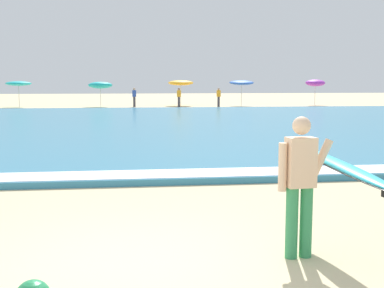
{
  "coord_description": "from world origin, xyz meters",
  "views": [
    {
      "loc": [
        0.01,
        -5.65,
        2.15
      ],
      "look_at": [
        1.02,
        2.51,
        1.1
      ],
      "focal_mm": 46.47,
      "sensor_mm": 36.0,
      "label": 1
    }
  ],
  "objects_px": {
    "beach_umbrella_2": "(181,83)",
    "beachgoer_near_row_right": "(179,97)",
    "surfer_with_board": "(318,174)",
    "beach_umbrella_1": "(100,85)",
    "beachgoer_near_row_left": "(134,97)",
    "beach_umbrella_0": "(18,84)",
    "beachgoer_near_row_mid": "(219,97)",
    "beach_umbrella_3": "(241,83)",
    "beach_umbrella_4": "(315,83)"
  },
  "relations": [
    {
      "from": "beach_umbrella_2",
      "to": "beachgoer_near_row_left",
      "type": "distance_m",
      "value": 4.67
    },
    {
      "from": "beachgoer_near_row_left",
      "to": "beachgoer_near_row_mid",
      "type": "xyz_separation_m",
      "value": [
        7.0,
        -0.63,
        0.0
      ]
    },
    {
      "from": "surfer_with_board",
      "to": "beachgoer_near_row_right",
      "type": "height_order",
      "value": "surfer_with_board"
    },
    {
      "from": "beach_umbrella_2",
      "to": "beach_umbrella_4",
      "type": "height_order",
      "value": "beach_umbrella_4"
    },
    {
      "from": "beach_umbrella_2",
      "to": "beachgoer_near_row_mid",
      "type": "relative_size",
      "value": 1.4
    },
    {
      "from": "beach_umbrella_1",
      "to": "beach_umbrella_0",
      "type": "bearing_deg",
      "value": 177.73
    },
    {
      "from": "beach_umbrella_2",
      "to": "beach_umbrella_3",
      "type": "xyz_separation_m",
      "value": [
        5.14,
        -1.33,
        0.01
      ]
    },
    {
      "from": "surfer_with_board",
      "to": "beach_umbrella_1",
      "type": "height_order",
      "value": "beach_umbrella_1"
    },
    {
      "from": "beach_umbrella_1",
      "to": "beachgoer_near_row_mid",
      "type": "xyz_separation_m",
      "value": [
        9.79,
        -1.3,
        -0.95
      ]
    },
    {
      "from": "beach_umbrella_4",
      "to": "beach_umbrella_1",
      "type": "bearing_deg",
      "value": -178.73
    },
    {
      "from": "beachgoer_near_row_left",
      "to": "beach_umbrella_0",
      "type": "bearing_deg",
      "value": 174.36
    },
    {
      "from": "surfer_with_board",
      "to": "beachgoer_near_row_mid",
      "type": "bearing_deg",
      "value": 81.82
    },
    {
      "from": "beachgoer_near_row_right",
      "to": "beach_umbrella_3",
      "type": "bearing_deg",
      "value": 12.53
    },
    {
      "from": "beach_umbrella_0",
      "to": "beachgoer_near_row_left",
      "type": "bearing_deg",
      "value": -5.64
    },
    {
      "from": "beach_umbrella_4",
      "to": "beachgoer_near_row_left",
      "type": "bearing_deg",
      "value": -176.12
    },
    {
      "from": "beach_umbrella_4",
      "to": "beachgoer_near_row_right",
      "type": "bearing_deg",
      "value": -172.2
    },
    {
      "from": "beach_umbrella_1",
      "to": "beachgoer_near_row_left",
      "type": "relative_size",
      "value": 1.35
    },
    {
      "from": "beachgoer_near_row_right",
      "to": "beach_umbrella_4",
      "type": "bearing_deg",
      "value": 7.8
    },
    {
      "from": "beachgoer_near_row_mid",
      "to": "beach_umbrella_4",
      "type": "bearing_deg",
      "value": 10.75
    },
    {
      "from": "beach_umbrella_2",
      "to": "beachgoer_near_row_right",
      "type": "distance_m",
      "value": 2.83
    },
    {
      "from": "surfer_with_board",
      "to": "beach_umbrella_0",
      "type": "distance_m",
      "value": 38.61
    },
    {
      "from": "beach_umbrella_4",
      "to": "beachgoer_near_row_left",
      "type": "xyz_separation_m",
      "value": [
        -16.01,
        -1.09,
        -1.13
      ]
    },
    {
      "from": "beachgoer_near_row_right",
      "to": "beachgoer_near_row_left",
      "type": "bearing_deg",
      "value": 170.63
    },
    {
      "from": "beach_umbrella_2",
      "to": "beach_umbrella_3",
      "type": "bearing_deg",
      "value": -14.49
    },
    {
      "from": "beach_umbrella_0",
      "to": "beach_umbrella_2",
      "type": "distance_m",
      "value": 13.57
    },
    {
      "from": "beach_umbrella_1",
      "to": "beach_umbrella_2",
      "type": "xyz_separation_m",
      "value": [
        6.88,
        1.29,
        0.18
      ]
    },
    {
      "from": "beach_umbrella_1",
      "to": "beachgoer_near_row_left",
      "type": "height_order",
      "value": "beach_umbrella_1"
    },
    {
      "from": "beach_umbrella_2",
      "to": "beachgoer_near_row_left",
      "type": "xyz_separation_m",
      "value": [
        -4.08,
        -1.96,
        -1.13
      ]
    },
    {
      "from": "surfer_with_board",
      "to": "beach_umbrella_3",
      "type": "xyz_separation_m",
      "value": [
        7.3,
        36.58,
        0.96
      ]
    },
    {
      "from": "beach_umbrella_0",
      "to": "beach_umbrella_3",
      "type": "xyz_separation_m",
      "value": [
        18.67,
        -0.3,
        0.06
      ]
    },
    {
      "from": "beach_umbrella_2",
      "to": "surfer_with_board",
      "type": "bearing_deg",
      "value": -93.27
    },
    {
      "from": "surfer_with_board",
      "to": "beachgoer_near_row_right",
      "type": "relative_size",
      "value": 1.62
    },
    {
      "from": "surfer_with_board",
      "to": "beachgoer_near_row_left",
      "type": "relative_size",
      "value": 1.62
    },
    {
      "from": "surfer_with_board",
      "to": "beach_umbrella_3",
      "type": "distance_m",
      "value": 37.31
    },
    {
      "from": "beach_umbrella_2",
      "to": "beachgoer_near_row_left",
      "type": "relative_size",
      "value": 1.4
    },
    {
      "from": "beach_umbrella_2",
      "to": "beachgoer_near_row_mid",
      "type": "bearing_deg",
      "value": -41.54
    },
    {
      "from": "beachgoer_near_row_right",
      "to": "beachgoer_near_row_mid",
      "type": "bearing_deg",
      "value": -0.37
    },
    {
      "from": "beach_umbrella_3",
      "to": "beach_umbrella_4",
      "type": "distance_m",
      "value": 6.81
    },
    {
      "from": "beach_umbrella_1",
      "to": "beach_umbrella_4",
      "type": "relative_size",
      "value": 0.93
    },
    {
      "from": "beach_umbrella_0",
      "to": "beachgoer_near_row_mid",
      "type": "xyz_separation_m",
      "value": [
        16.45,
        -1.56,
        -1.09
      ]
    },
    {
      "from": "beach_umbrella_0",
      "to": "beach_umbrella_1",
      "type": "bearing_deg",
      "value": -2.27
    },
    {
      "from": "surfer_with_board",
      "to": "beachgoer_near_row_mid",
      "type": "relative_size",
      "value": 1.62
    },
    {
      "from": "surfer_with_board",
      "to": "beach_umbrella_4",
      "type": "bearing_deg",
      "value": 69.17
    },
    {
      "from": "surfer_with_board",
      "to": "beach_umbrella_1",
      "type": "distance_m",
      "value": 36.93
    },
    {
      "from": "beach_umbrella_3",
      "to": "beachgoer_near_row_right",
      "type": "xyz_separation_m",
      "value": [
        -5.55,
        -1.23,
        -1.15
      ]
    },
    {
      "from": "surfer_with_board",
      "to": "beach_umbrella_1",
      "type": "relative_size",
      "value": 1.2
    },
    {
      "from": "beachgoer_near_row_left",
      "to": "beachgoer_near_row_right",
      "type": "height_order",
      "value": "same"
    },
    {
      "from": "beach_umbrella_3",
      "to": "beach_umbrella_4",
      "type": "xyz_separation_m",
      "value": [
        6.8,
        0.46,
        -0.02
      ]
    },
    {
      "from": "beach_umbrella_1",
      "to": "beach_umbrella_3",
      "type": "height_order",
      "value": "beach_umbrella_3"
    },
    {
      "from": "beach_umbrella_0",
      "to": "beachgoer_near_row_right",
      "type": "distance_m",
      "value": 13.25
    }
  ]
}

